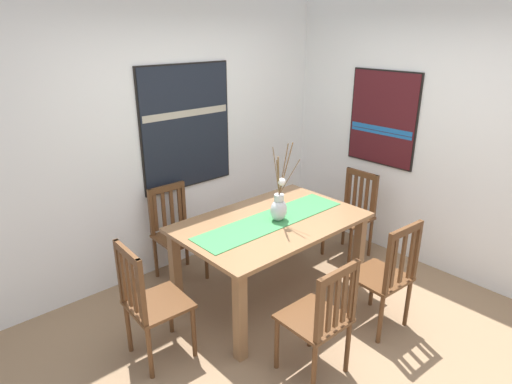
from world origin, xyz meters
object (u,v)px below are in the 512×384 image
object	(u,v)px
chair_3	(385,275)
painting_on_side_wall	(383,119)
dining_table	(271,232)
chair_0	(321,318)
chair_4	(176,232)
painting_on_back_wall	(186,127)
chair_1	(150,301)
chair_2	(352,213)
centerpiece_vase	(279,206)

from	to	relation	value
chair_3	painting_on_side_wall	bearing A→B (deg)	36.99
dining_table	chair_0	distance (m)	1.05
chair_3	chair_4	xyz separation A→B (m)	(-0.82, 1.82, -0.01)
chair_3	painting_on_back_wall	size ratio (longest dim) A/B	0.80
chair_3	painting_on_side_wall	distance (m)	1.83
chair_1	painting_on_back_wall	size ratio (longest dim) A/B	0.79
chair_2	dining_table	bearing A→B (deg)	-179.52
centerpiece_vase	chair_0	distance (m)	1.09
dining_table	chair_0	size ratio (longest dim) A/B	1.75
centerpiece_vase	chair_0	size ratio (longest dim) A/B	0.77
chair_2	chair_4	size ratio (longest dim) A/B	1.00
dining_table	chair_2	distance (m)	1.24
chair_2	chair_4	bearing A→B (deg)	152.09
chair_1	chair_2	size ratio (longest dim) A/B	1.04
chair_0	painting_on_back_wall	xyz separation A→B (m)	(0.34, 2.07, 0.94)
centerpiece_vase	chair_4	bearing A→B (deg)	116.96
centerpiece_vase	chair_0	world-z (taller)	centerpiece_vase
dining_table	painting_on_side_wall	distance (m)	1.81
dining_table	chair_1	bearing A→B (deg)	179.56
chair_0	painting_on_side_wall	bearing A→B (deg)	24.62
dining_table	painting_on_side_wall	xyz separation A→B (m)	(1.63, 0.00, 0.79)
chair_0	chair_4	bearing A→B (deg)	90.28
painting_on_back_wall	dining_table	bearing A→B (deg)	-85.46
chair_0	chair_2	size ratio (longest dim) A/B	1.00
centerpiece_vase	painting_on_back_wall	xyz separation A→B (m)	(-0.13, 1.18, 0.52)
chair_3	painting_on_back_wall	world-z (taller)	painting_on_back_wall
centerpiece_vase	chair_4	world-z (taller)	centerpiece_vase
painting_on_back_wall	centerpiece_vase	bearing A→B (deg)	-83.52
painting_on_side_wall	chair_4	bearing A→B (deg)	156.70
chair_0	chair_1	world-z (taller)	chair_1
dining_table	chair_4	bearing A→B (deg)	115.98
chair_4	painting_on_back_wall	size ratio (longest dim) A/B	0.76
dining_table	painting_on_side_wall	bearing A→B (deg)	0.07
dining_table	chair_2	world-z (taller)	chair_2
chair_0	painting_on_side_wall	world-z (taller)	painting_on_side_wall
dining_table	chair_0	xyz separation A→B (m)	(-0.42, -0.94, -0.17)
chair_1	painting_on_side_wall	size ratio (longest dim) A/B	0.98
dining_table	centerpiece_vase	xyz separation A→B (m)	(0.04, -0.05, 0.25)
chair_2	painting_on_back_wall	bearing A→B (deg)	139.63
painting_on_side_wall	chair_2	bearing A→B (deg)	178.81
chair_4	painting_on_side_wall	bearing A→B (deg)	-23.30
painting_on_back_wall	painting_on_side_wall	world-z (taller)	painting_on_back_wall
centerpiece_vase	chair_2	size ratio (longest dim) A/B	0.77
chair_2	chair_1	bearing A→B (deg)	-179.98
chair_0	chair_1	distance (m)	1.23
centerpiece_vase	chair_1	distance (m)	1.32
chair_0	painting_on_back_wall	world-z (taller)	painting_on_back_wall
chair_0	chair_4	size ratio (longest dim) A/B	1.00
centerpiece_vase	chair_4	size ratio (longest dim) A/B	0.77
chair_4	painting_on_back_wall	xyz separation A→B (m)	(0.34, 0.24, 0.95)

